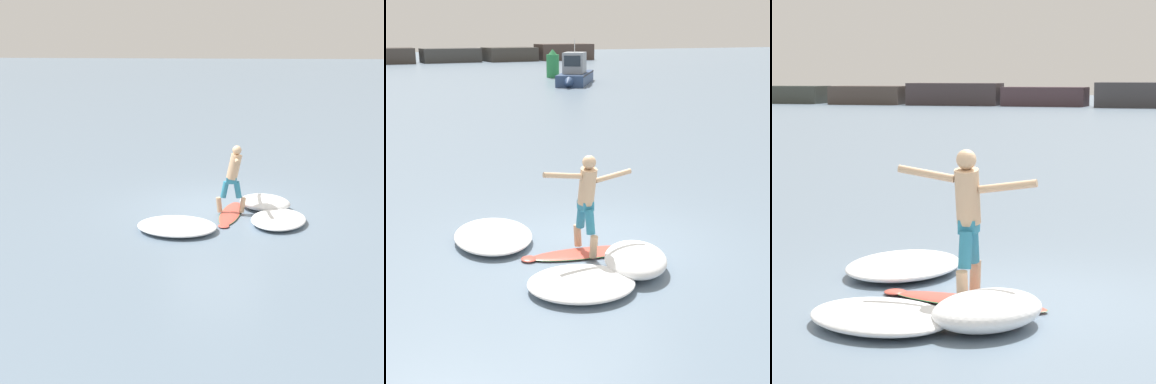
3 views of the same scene
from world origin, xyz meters
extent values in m
plane|color=slate|center=(0.00, 0.00, 0.00)|extent=(200.00, 200.00, 0.00)
ellipsoid|color=#D54F41|center=(-0.45, -0.38, 0.03)|extent=(2.01, 0.78, 0.07)
ellipsoid|color=#D54F41|center=(-1.44, -0.24, 0.03)|extent=(0.31, 0.31, 0.06)
ellipsoid|color=#339E56|center=(-0.45, -0.38, 0.03)|extent=(2.02, 0.80, 0.03)
cone|color=black|center=(0.34, -0.50, -0.06)|extent=(0.06, 0.06, 0.14)
cone|color=black|center=(0.23, -0.35, -0.06)|extent=(0.06, 0.06, 0.14)
cone|color=black|center=(0.19, -0.62, -0.06)|extent=(0.06, 0.06, 0.14)
cylinder|color=tan|center=(-0.43, -0.68, 0.26)|extent=(0.14, 0.18, 0.40)
cylinder|color=teal|center=(-0.44, -0.55, 0.67)|extent=(0.16, 0.23, 0.44)
cylinder|color=tan|center=(-0.47, -0.09, 0.26)|extent=(0.14, 0.18, 0.40)
cylinder|color=teal|center=(-0.46, -0.22, 0.67)|extent=(0.16, 0.23, 0.44)
cube|color=teal|center=(-0.45, -0.38, 0.92)|extent=(0.22, 0.27, 0.16)
cylinder|color=tan|center=(-0.45, -0.45, 1.27)|extent=(0.30, 0.41, 0.68)
sphere|color=tan|center=(-0.44, -0.51, 1.69)|extent=(0.23, 0.23, 0.23)
cylinder|color=tan|center=(0.03, -0.46, 1.40)|extent=(0.68, 0.13, 0.21)
cylinder|color=tan|center=(-0.92, -0.52, 1.52)|extent=(0.68, 0.13, 0.20)
ellipsoid|color=white|center=(-1.77, 0.86, 0.12)|extent=(1.58, 2.01, 0.23)
ellipsoid|color=white|center=(-1.04, -1.57, 0.11)|extent=(1.98, 1.78, 0.22)
ellipsoid|color=white|center=(0.05, -1.27, 0.19)|extent=(1.43, 1.64, 0.38)
camera|label=1|loc=(-13.56, -0.58, 4.42)|focal=50.00mm
camera|label=2|loc=(-3.97, -8.27, 3.75)|focal=50.00mm
camera|label=3|loc=(2.76, -10.12, 2.65)|focal=85.00mm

